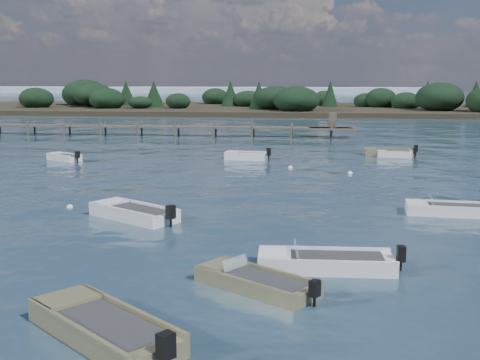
# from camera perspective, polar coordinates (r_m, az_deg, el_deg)

# --- Properties ---
(ground) EXTENTS (400.00, 400.00, 0.00)m
(ground) POSITION_cam_1_polar(r_m,az_deg,el_deg) (77.92, 5.53, 4.92)
(ground) COLOR #182A39
(ground) RESTS_ON ground
(dinghy_extra_a) EXTENTS (4.76, 4.33, 1.22)m
(dinghy_extra_a) POSITION_cam_1_polar(r_m,az_deg,el_deg) (15.92, -12.83, -13.82)
(dinghy_extra_a) COLOR #6E6949
(dinghy_extra_a) RESTS_ON ground
(tender_far_grey) EXTENTS (3.23, 2.59, 1.08)m
(tender_far_grey) POSITION_cam_1_polar(r_m,az_deg,el_deg) (49.25, -16.32, 1.97)
(tender_far_grey) COLOR silver
(tender_far_grey) RESTS_ON ground
(dinghy_mid_grey) EXTENTS (4.68, 3.86, 1.23)m
(dinghy_mid_grey) POSITION_cam_1_polar(r_m,az_deg,el_deg) (28.27, -10.05, -3.29)
(dinghy_mid_grey) COLOR silver
(dinghy_mid_grey) RESTS_ON ground
(dinghy_mid_white_a) EXTENTS (4.98, 1.94, 1.16)m
(dinghy_mid_white_a) POSITION_cam_1_polar(r_m,az_deg,el_deg) (20.87, 8.08, -7.97)
(dinghy_mid_white_a) COLOR silver
(dinghy_mid_white_a) RESTS_ON ground
(dinghy_near_olive) EXTENTS (4.11, 3.49, 1.05)m
(dinghy_near_olive) POSITION_cam_1_polar(r_m,az_deg,el_deg) (18.84, 1.50, -9.88)
(dinghy_near_olive) COLOR #6E6949
(dinghy_near_olive) RESTS_ON ground
(dinghy_extra_b) EXTENTS (4.41, 1.91, 1.13)m
(dinghy_extra_b) POSITION_cam_1_polar(r_m,az_deg,el_deg) (51.86, 13.91, 2.45)
(dinghy_extra_b) COLOR #6E6949
(dinghy_extra_b) RESTS_ON ground
(tender_far_grey_b) EXTENTS (3.12, 1.46, 1.05)m
(tender_far_grey_b) POSITION_cam_1_polar(r_m,az_deg,el_deg) (50.88, 14.48, 2.29)
(tender_far_grey_b) COLOR silver
(tender_far_grey_b) RESTS_ON ground
(dinghy_mid_white_b) EXTENTS (4.52, 1.88, 1.11)m
(dinghy_mid_white_b) POSITION_cam_1_polar(r_m,az_deg,el_deg) (30.40, 19.32, -2.82)
(dinghy_mid_white_b) COLOR silver
(dinghy_mid_white_b) RESTS_ON ground
(tender_far_white) EXTENTS (3.69, 1.68, 1.24)m
(tender_far_white) POSITION_cam_1_polar(r_m,az_deg,el_deg) (47.75, 0.57, 2.16)
(tender_far_white) COLOR silver
(tender_far_white) RESTS_ON ground
(buoy_c) EXTENTS (0.32, 0.32, 0.32)m
(buoy_c) POSITION_cam_1_polar(r_m,az_deg,el_deg) (31.37, -15.83, -2.53)
(buoy_c) COLOR silver
(buoy_c) RESTS_ON ground
(buoy_e) EXTENTS (0.32, 0.32, 0.32)m
(buoy_e) POSITION_cam_1_polar(r_m,az_deg,el_deg) (43.53, 4.81, 1.15)
(buoy_e) COLOR silver
(buoy_e) RESTS_ON ground
(buoy_extra_a) EXTENTS (0.32, 0.32, 0.32)m
(buoy_extra_a) POSITION_cam_1_polar(r_m,az_deg,el_deg) (41.56, 10.39, 0.62)
(buoy_extra_a) COLOR silver
(buoy_extra_a) RESTS_ON ground
(jetty) EXTENTS (64.50, 3.20, 3.40)m
(jetty) POSITION_cam_1_polar(r_m,az_deg,el_deg) (69.93, -12.89, 4.99)
(jetty) COLOR #4B4237
(jetty) RESTS_ON ground
(far_headland) EXTENTS (190.00, 40.00, 5.80)m
(far_headland) POSITION_cam_1_polar(r_m,az_deg,el_deg) (119.98, 18.14, 7.10)
(far_headland) COLOR black
(far_headland) RESTS_ON ground
(distant_haze) EXTENTS (280.00, 20.00, 2.40)m
(distant_haze) POSITION_cam_1_polar(r_m,az_deg,el_deg) (264.18, -13.62, 8.05)
(distant_haze) COLOR #99ABBD
(distant_haze) RESTS_ON ground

